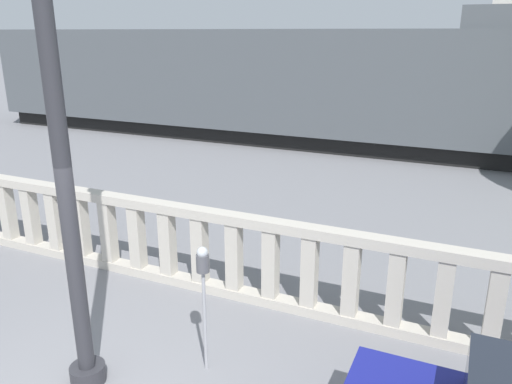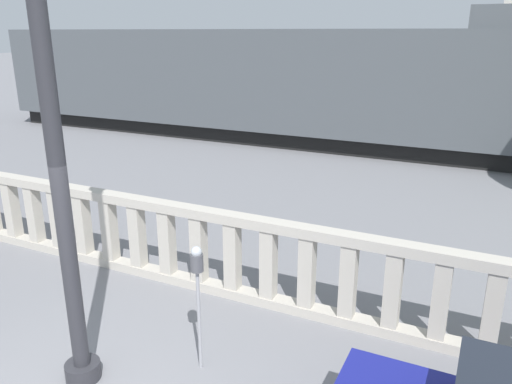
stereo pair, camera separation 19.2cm
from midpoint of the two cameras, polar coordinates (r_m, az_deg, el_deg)
name	(u,v)px [view 2 (the right image)]	position (r m, az deg, el deg)	size (l,w,h in m)	color
balustrade	(215,252)	(7.42, -3.92, -6.88)	(16.60, 0.24, 1.30)	#BCB5A8
lamppost	(56,159)	(5.23, -20.89, 3.55)	(0.39, 0.39, 5.30)	#2D2D33
parking_meter	(197,275)	(5.59, -5.74, -9.40)	(0.15, 0.15, 1.54)	#99999E
train_near	(254,83)	(18.25, 0.07, 12.40)	(20.35, 3.10, 4.43)	black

